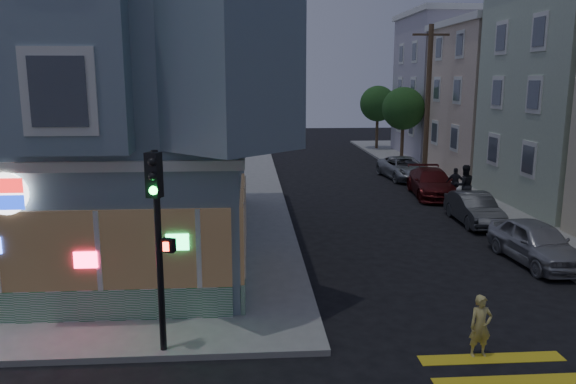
{
  "coord_description": "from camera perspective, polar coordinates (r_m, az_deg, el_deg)",
  "views": [
    {
      "loc": [
        1.26,
        -9.33,
        6.03
      ],
      "look_at": [
        2.41,
        7.07,
        2.7
      ],
      "focal_mm": 35.0,
      "sensor_mm": 36.0,
      "label": 1
    }
  ],
  "objects": [
    {
      "name": "corner_building",
      "position": [
        21.58,
        -24.05,
        9.92
      ],
      "size": [
        14.6,
        14.6,
        11.4
      ],
      "color": "gray",
      "rests_on": "sidewalk_nw"
    },
    {
      "name": "row_house_c",
      "position": [
        38.9,
        24.24,
        8.43
      ],
      "size": [
        12.0,
        8.6,
        9.0
      ],
      "primitive_type": "cube",
      "color": "#C5AA99",
      "rests_on": "sidewalk_ne"
    },
    {
      "name": "row_house_d",
      "position": [
        47.02,
        19.12,
        10.07
      ],
      "size": [
        12.0,
        8.6,
        10.5
      ],
      "primitive_type": "cube",
      "color": "#B2AABB",
      "rests_on": "sidewalk_ne"
    },
    {
      "name": "utility_pole",
      "position": [
        35.04,
        14.03,
        9.11
      ],
      "size": [
        2.2,
        0.3,
        9.0
      ],
      "color": "#4C3826",
      "rests_on": "sidewalk_ne"
    },
    {
      "name": "street_tree_near",
      "position": [
        40.88,
        11.65,
        8.29
      ],
      "size": [
        3.0,
        3.0,
        5.3
      ],
      "color": "#4C3826",
      "rests_on": "sidewalk_ne"
    },
    {
      "name": "street_tree_far",
      "position": [
        48.63,
        9.11,
        8.85
      ],
      "size": [
        3.0,
        3.0,
        5.3
      ],
      "color": "#4C3826",
      "rests_on": "sidewalk_ne"
    },
    {
      "name": "running_child",
      "position": [
        13.32,
        18.97,
        -12.76
      ],
      "size": [
        0.53,
        0.37,
        1.4
      ],
      "primitive_type": "imported",
      "rotation": [
        0.0,
        0.0,
        0.07
      ],
      "color": "#CABB67",
      "rests_on": "ground"
    },
    {
      "name": "pedestrian_a",
      "position": [
        27.51,
        17.47,
        0.65
      ],
      "size": [
        0.94,
        0.74,
        1.94
      ],
      "primitive_type": "imported",
      "rotation": [
        0.0,
        0.0,
        3.14
      ],
      "color": "black",
      "rests_on": "sidewalk_ne"
    },
    {
      "name": "pedestrian_b",
      "position": [
        29.13,
        16.65,
        0.86
      ],
      "size": [
        0.97,
        0.64,
        1.53
      ],
      "primitive_type": "imported",
      "rotation": [
        0.0,
        0.0,
        2.82
      ],
      "color": "#24222B",
      "rests_on": "sidewalk_ne"
    },
    {
      "name": "parked_car_a",
      "position": [
        20.34,
        23.91,
        -4.71
      ],
      "size": [
        1.94,
        4.26,
        1.42
      ],
      "primitive_type": "imported",
      "rotation": [
        0.0,
        0.0,
        0.06
      ],
      "color": "#A5A7AD",
      "rests_on": "ground"
    },
    {
      "name": "parked_car_b",
      "position": [
        24.91,
        18.38,
        -1.61
      ],
      "size": [
        1.47,
        3.96,
        1.29
      ],
      "primitive_type": "imported",
      "rotation": [
        0.0,
        0.0,
        -0.03
      ],
      "color": "#3D4043",
      "rests_on": "ground"
    },
    {
      "name": "parked_car_c",
      "position": [
        30.02,
        14.39,
        0.88
      ],
      "size": [
        2.45,
        5.04,
        1.41
      ],
      "primitive_type": "imported",
      "rotation": [
        0.0,
        0.0,
        -0.1
      ],
      "color": "#541314",
      "rests_on": "ground"
    },
    {
      "name": "parked_car_d",
      "position": [
        34.93,
        11.74,
        2.39
      ],
      "size": [
        2.65,
        5.0,
        1.34
      ],
      "primitive_type": "imported",
      "rotation": [
        0.0,
        0.0,
        0.09
      ],
      "color": "#9BA0A5",
      "rests_on": "ground"
    },
    {
      "name": "traffic_signal",
      "position": [
        12.03,
        -13.11,
        -2.7
      ],
      "size": [
        0.56,
        0.5,
        4.43
      ],
      "rotation": [
        0.0,
        0.0,
        -0.38
      ],
      "color": "black",
      "rests_on": "sidewalk_nw"
    },
    {
      "name": "fire_hydrant",
      "position": [
        28.2,
        16.94,
        -0.24
      ],
      "size": [
        0.44,
        0.26,
        0.77
      ],
      "color": "white",
      "rests_on": "sidewalk_ne"
    }
  ]
}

